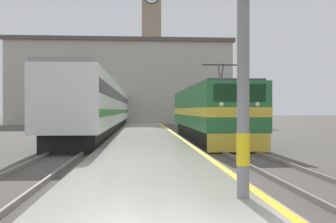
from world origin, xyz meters
The scene contains 8 objects.
ground_plane centered at (0.00, 30.00, 0.00)m, with size 200.00×200.00×0.00m, color #514C47.
platform centered at (0.00, 25.00, 0.15)m, with size 4.30×140.00×0.31m.
rail_track_near centered at (3.97, 25.00, 0.03)m, with size 2.83×140.00×0.16m.
rail_track_far centered at (-3.48, 25.00, 0.03)m, with size 2.83×140.00×0.16m.
locomotive_train centered at (3.97, 20.20, 1.74)m, with size 2.92×16.17×4.37m.
passenger_train centered at (-3.48, 35.20, 2.18)m, with size 2.92×47.47×4.06m.
clock_tower centered at (1.38, 59.65, 13.17)m, with size 3.86×3.86×24.99m.
station_building centered at (-2.99, 50.50, 5.71)m, with size 30.12×8.83×11.38m.
Camera 1 is at (-0.29, -4.54, 1.93)m, focal length 42.00 mm.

